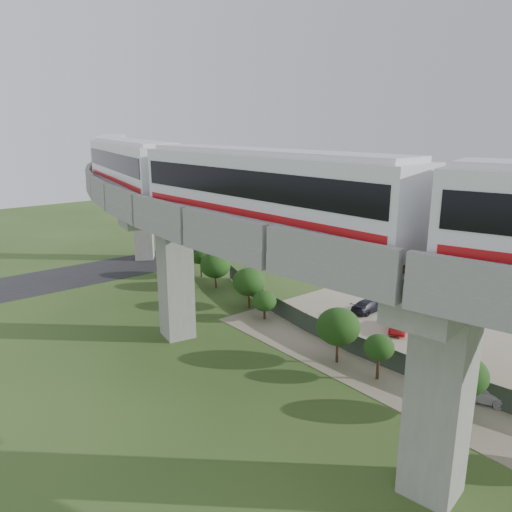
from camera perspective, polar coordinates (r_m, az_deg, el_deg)
The scene contains 16 objects.
ground at distance 29.55m, azimuth 0.19°, elevation -15.84°, with size 160.00×160.00×0.00m, color #2F4B1E.
dirt_lot at distance 38.01m, azimuth 19.02°, elevation -9.36°, with size 18.00×26.00×0.04m, color #7F735C.
asphalt_road at distance 54.34m, azimuth -20.28°, elevation -2.20°, with size 60.00×8.00×0.03m, color #232326.
viaduct at distance 28.65m, azimuth 6.17°, elevation 2.60°, with size 19.58×73.98×11.40m.
metro_train at distance 28.82m, azimuth -3.85°, elevation 9.29°, with size 12.41×61.20×3.64m.
fence at distance 35.50m, azimuth 12.64°, elevation -9.35°, with size 3.87×38.73×1.50m.
tree_0 at distance 50.45m, azimuth -6.33°, elevation 0.44°, with size 2.84×2.84×3.82m.
tree_1 at distance 46.95m, azimuth -4.67°, elevation -1.04°, with size 2.88×2.88×3.50m.
tree_2 at distance 41.70m, azimuth -0.80°, elevation -2.96°, with size 2.75×2.75×3.50m.
tree_3 at distance 39.51m, azimuth 0.97°, elevation -5.15°, with size 1.91×1.91×2.39m.
tree_4 at distance 32.67m, azimuth 9.38°, elevation -7.97°, with size 2.83×2.83×3.73m.
tree_5 at distance 31.27m, azimuth 13.89°, elevation -10.12°, with size 1.83×1.83×2.91m.
tree_6 at distance 28.94m, azimuth 22.73°, elevation -12.48°, with size 2.46×2.46×3.41m.
car_white at distance 31.57m, azimuth 23.76°, elevation -13.64°, with size 1.54×3.84×1.31m, color silver.
car_red at distance 39.30m, azimuth 16.01°, elevation -7.39°, with size 1.18×3.37×1.11m, color #A10E10.
car_dark at distance 42.45m, azimuth 12.71°, elevation -5.55°, with size 1.43×3.52×1.02m, color black.
Camera 1 is at (-16.09, -19.67, 15.09)m, focal length 35.00 mm.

